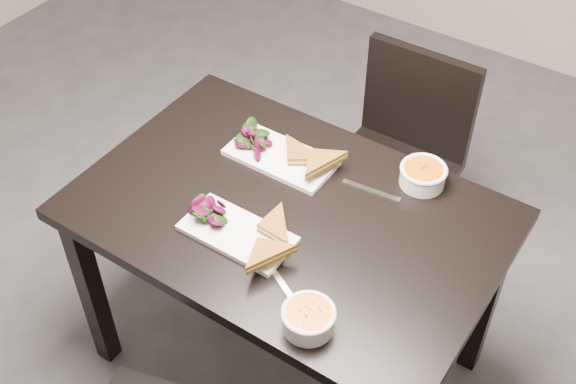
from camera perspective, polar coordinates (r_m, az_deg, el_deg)
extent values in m
cube|color=black|center=(2.08, 0.00, -1.78)|extent=(1.20, 0.80, 0.04)
cube|color=black|center=(2.46, -15.16, -7.50)|extent=(0.06, 0.06, 0.71)
cube|color=black|center=(2.77, -5.39, 1.51)|extent=(0.06, 0.06, 0.71)
cube|color=black|center=(2.44, 15.31, -8.13)|extent=(0.06, 0.06, 0.71)
cube|color=black|center=(2.67, 7.90, 1.34)|extent=(0.42, 0.42, 0.04)
cube|color=black|center=(2.77, 2.43, -2.79)|extent=(0.04, 0.04, 0.41)
cube|color=black|center=(2.67, 9.06, -5.87)|extent=(0.04, 0.04, 0.41)
cube|color=black|center=(2.99, 6.04, 1.44)|extent=(0.04, 0.04, 0.41)
cube|color=black|center=(2.90, 12.26, -1.25)|extent=(0.04, 0.04, 0.41)
cube|color=black|center=(2.66, 10.26, 7.13)|extent=(0.42, 0.04, 0.40)
cube|color=white|center=(2.00, -3.99, -3.26)|extent=(0.31, 0.16, 0.02)
cylinder|color=white|center=(1.79, 1.61, -10.00)|extent=(0.13, 0.13, 0.05)
cylinder|color=#E6590A|center=(1.77, 1.62, -9.58)|extent=(0.11, 0.11, 0.02)
torus|color=white|center=(1.77, 1.63, -9.44)|extent=(0.14, 0.14, 0.01)
cube|color=silver|center=(1.89, -0.60, -7.02)|extent=(0.17, 0.10, 0.00)
cube|color=white|center=(2.22, -0.58, 2.73)|extent=(0.33, 0.17, 0.02)
cylinder|color=white|center=(2.16, 10.51, 1.19)|extent=(0.13, 0.13, 0.05)
cylinder|color=#E6590A|center=(2.15, 10.58, 1.64)|extent=(0.12, 0.12, 0.02)
torus|color=white|center=(2.14, 10.61, 1.77)|extent=(0.14, 0.14, 0.01)
cube|color=silver|center=(2.13, 6.53, 0.13)|extent=(0.18, 0.04, 0.00)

